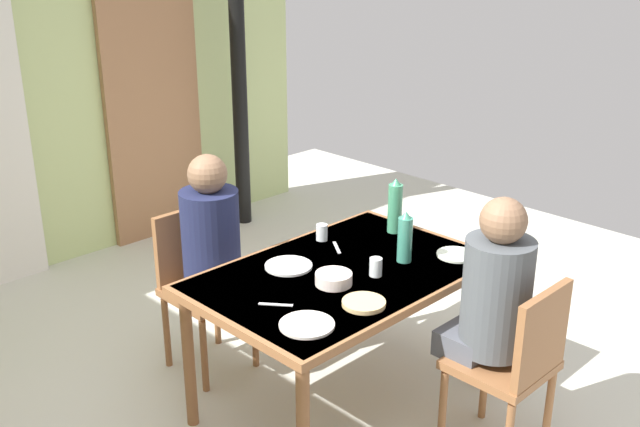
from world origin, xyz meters
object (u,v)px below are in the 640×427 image
object	(u,v)px
chair_far_diner	(200,280)
water_bottle_green_far	(395,207)
person_near_diner	(494,293)
person_far_diner	(213,238)
chair_near_diner	(515,361)
serving_bowl_center	(334,279)
dining_table	(342,284)
water_bottle_green_near	(405,238)

from	to	relation	value
chair_far_diner	water_bottle_green_far	distance (m)	1.11
person_near_diner	person_far_diner	world-z (taller)	same
chair_far_diner	person_near_diner	xyz separation A→B (m)	(0.49, -1.49, 0.28)
chair_near_diner	serving_bowl_center	xyz separation A→B (m)	(-0.37, 0.74, 0.27)
water_bottle_green_far	serving_bowl_center	xyz separation A→B (m)	(-0.69, -0.22, -0.11)
chair_far_diner	dining_table	bearing A→B (deg)	107.12
person_far_diner	serving_bowl_center	world-z (taller)	person_far_diner
chair_far_diner	water_bottle_green_near	size ratio (longest dim) A/B	3.36
chair_far_diner	water_bottle_green_near	xyz separation A→B (m)	(0.55, -0.95, 0.36)
person_near_diner	water_bottle_green_far	distance (m)	0.89
dining_table	person_far_diner	world-z (taller)	person_far_diner
water_bottle_green_far	chair_far_diner	bearing A→B (deg)	140.33
person_far_diner	water_bottle_green_near	size ratio (longest dim) A/B	2.97
person_near_diner	chair_far_diner	bearing A→B (deg)	108.21
person_near_diner	water_bottle_green_far	bearing A→B (deg)	69.01
person_near_diner	person_far_diner	xyz separation A→B (m)	(-0.49, 1.35, 0.00)
dining_table	person_near_diner	distance (m)	0.73
dining_table	water_bottle_green_far	size ratio (longest dim) A/B	4.70
water_bottle_green_near	water_bottle_green_far	bearing A→B (deg)	47.07
dining_table	serving_bowl_center	bearing A→B (deg)	-151.66
dining_table	chair_near_diner	bearing A→B (deg)	-73.57
person_near_diner	water_bottle_green_far	xyz separation A→B (m)	(0.32, 0.82, 0.10)
water_bottle_green_far	water_bottle_green_near	bearing A→B (deg)	-132.93
person_near_diner	water_bottle_green_near	distance (m)	0.55
chair_near_diner	water_bottle_green_near	xyz separation A→B (m)	(0.06, 0.68, 0.36)
chair_far_diner	water_bottle_green_far	world-z (taller)	water_bottle_green_far
dining_table	serving_bowl_center	xyz separation A→B (m)	(-0.13, -0.07, 0.10)
chair_near_diner	serving_bowl_center	world-z (taller)	chair_near_diner
chair_near_diner	water_bottle_green_far	distance (m)	1.08
chair_far_diner	person_far_diner	world-z (taller)	person_far_diner
water_bottle_green_near	serving_bowl_center	distance (m)	0.44
person_near_diner	water_bottle_green_far	size ratio (longest dim) A/B	2.58
water_bottle_green_far	serving_bowl_center	size ratio (longest dim) A/B	1.76
water_bottle_green_near	serving_bowl_center	size ratio (longest dim) A/B	1.52
water_bottle_green_near	chair_far_diner	bearing A→B (deg)	119.94
person_near_diner	water_bottle_green_near	bearing A→B (deg)	84.16
dining_table	person_far_diner	size ratio (longest dim) A/B	1.82
chair_near_diner	chair_far_diner	size ratio (longest dim) A/B	1.00
person_far_diner	water_bottle_green_near	bearing A→B (deg)	123.94
water_bottle_green_far	person_far_diner	bearing A→B (deg)	146.57
chair_near_diner	person_near_diner	distance (m)	0.31
dining_table	chair_near_diner	xyz separation A→B (m)	(0.24, -0.81, -0.17)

